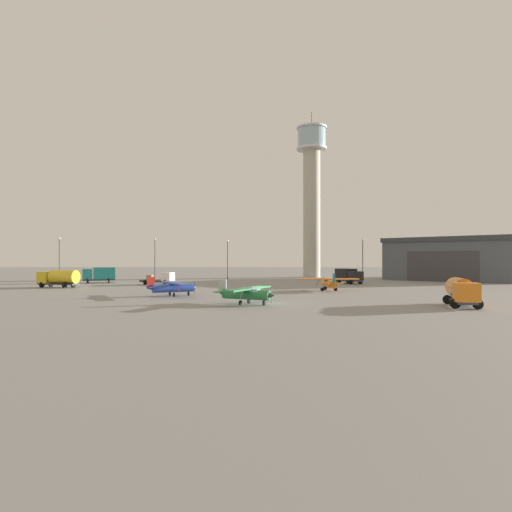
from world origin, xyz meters
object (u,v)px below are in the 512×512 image
(airplane_orange, at_px, (329,283))
(airplane_blue, at_px, (173,287))
(light_post_centre, at_px, (155,256))
(airplane_green, at_px, (245,293))
(light_post_west, at_px, (228,256))
(light_post_east, at_px, (363,256))
(truck_fuel_tanker_yellow, at_px, (59,278))
(control_tower, at_px, (312,189))
(truck_flatbed_white, at_px, (162,279))
(light_post_north, at_px, (59,256))
(truck_fuel_tanker_orange, at_px, (461,291))
(truck_box_teal, at_px, (100,274))
(truck_box_black, at_px, (348,275))

(airplane_orange, height_order, airplane_blue, airplane_orange)
(light_post_centre, bearing_deg, airplane_green, -67.36)
(light_post_west, bearing_deg, light_post_east, 0.96)
(truck_fuel_tanker_yellow, bearing_deg, control_tower, -123.79)
(truck_flatbed_white, bearing_deg, light_post_west, 71.87)
(light_post_north, height_order, light_post_centre, light_post_north)
(airplane_orange, bearing_deg, truck_fuel_tanker_yellow, 75.20)
(airplane_green, bearing_deg, control_tower, 103.16)
(airplane_orange, distance_m, truck_fuel_tanker_orange, 23.50)
(airplane_orange, bearing_deg, control_tower, -8.83)
(truck_box_teal, bearing_deg, light_post_east, 173.89)
(truck_box_teal, bearing_deg, truck_flatbed_white, 136.82)
(truck_box_black, bearing_deg, truck_flatbed_white, -108.18)
(airplane_orange, bearing_deg, truck_flatbed_white, 56.67)
(truck_box_black, height_order, truck_fuel_tanker_orange, truck_box_black)
(airplane_orange, relative_size, airplane_blue, 1.11)
(control_tower, bearing_deg, truck_box_teal, -151.53)
(airplane_blue, distance_m, truck_fuel_tanker_yellow, 28.31)
(light_post_centre, bearing_deg, light_post_north, -172.53)
(light_post_north, bearing_deg, truck_box_teal, -12.98)
(truck_fuel_tanker_yellow, height_order, truck_fuel_tanker_orange, truck_fuel_tanker_yellow)
(light_post_west, bearing_deg, light_post_centre, -159.63)
(airplane_blue, height_order, light_post_east, light_post_east)
(truck_fuel_tanker_yellow, xyz_separation_m, light_post_north, (-6.85, 16.32, 3.83))
(truck_box_black, bearing_deg, truck_fuel_tanker_yellow, -101.68)
(control_tower, bearing_deg, light_post_east, -56.81)
(control_tower, xyz_separation_m, truck_box_teal, (-46.96, -25.46, -21.63))
(airplane_orange, relative_size, airplane_green, 1.11)
(truck_fuel_tanker_yellow, xyz_separation_m, light_post_centre, (12.35, 18.84, 3.82))
(truck_box_teal, distance_m, light_post_north, 9.98)
(control_tower, height_order, truck_fuel_tanker_yellow, control_tower)
(truck_box_teal, distance_m, light_post_west, 27.70)
(truck_fuel_tanker_yellow, relative_size, light_post_east, 0.78)
(airplane_green, bearing_deg, light_post_east, 90.59)
(airplane_orange, relative_size, light_post_east, 0.99)
(truck_flatbed_white, bearing_deg, light_post_east, 38.55)
(truck_box_black, distance_m, light_post_centre, 40.71)
(light_post_east, bearing_deg, light_post_west, -179.04)
(airplane_blue, distance_m, airplane_green, 14.18)
(truck_box_teal, xyz_separation_m, light_post_north, (-9.02, 2.08, 3.75))
(truck_box_black, xyz_separation_m, light_post_centre, (-39.68, 8.26, 3.87))
(truck_flatbed_white, height_order, truck_fuel_tanker_orange, truck_fuel_tanker_orange)
(airplane_green, relative_size, light_post_east, 0.89)
(light_post_west, bearing_deg, truck_fuel_tanker_orange, -64.10)
(light_post_west, xyz_separation_m, light_post_east, (31.09, 0.52, 0.18))
(control_tower, distance_m, truck_flatbed_white, 51.33)
(truck_box_black, distance_m, truck_box_teal, 50.00)
(airplane_blue, xyz_separation_m, light_post_centre, (-9.89, 36.34, 4.29))
(airplane_green, height_order, truck_flatbed_white, airplane_green)
(airplane_orange, xyz_separation_m, truck_box_black, (7.56, 19.57, 0.34))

